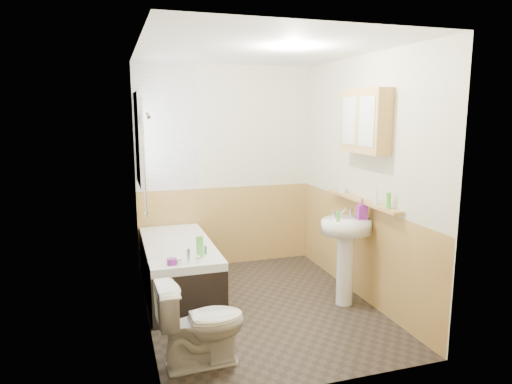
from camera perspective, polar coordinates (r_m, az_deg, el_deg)
floor at (r=4.74m, az=0.56°, el=-14.13°), size 2.80×2.80×0.00m
ceiling at (r=4.36m, az=0.62°, el=17.41°), size 2.80×2.80×0.00m
wall_back at (r=5.72m, az=-3.82°, el=3.09°), size 2.20×0.02×2.50m
wall_front at (r=3.09m, az=8.76°, el=-3.00°), size 2.20×0.02×2.50m
wall_left at (r=4.17m, az=-14.05°, el=0.20°), size 0.02×2.80×2.50m
wall_right at (r=4.84m, az=13.19°, el=1.56°), size 0.02×2.80×2.50m
wainscot_right at (r=4.99m, az=12.63°, el=-6.99°), size 0.01×2.80×1.00m
wainscot_front at (r=3.36m, az=8.24°, el=-15.47°), size 2.20×0.01×1.00m
wainscot_back at (r=5.84m, az=-3.68°, el=-4.25°), size 2.20×0.01×1.00m
tile_cladding_left at (r=4.17m, az=-13.75°, el=0.22°), size 0.01×2.80×2.50m
tile_return_back at (r=5.53m, az=-11.20°, el=7.88°), size 0.75×0.01×1.50m
window at (r=5.07m, az=-14.41°, el=6.45°), size 0.03×0.79×0.99m
bathtub at (r=5.02m, az=-9.63°, el=-9.27°), size 0.70×1.57×0.71m
shower_riser at (r=4.63m, az=-13.74°, el=5.53°), size 0.11×0.08×1.22m
toilet at (r=3.67m, az=-6.82°, el=-16.02°), size 0.69×0.40×0.67m
sink at (r=4.68m, az=11.17°, el=-6.40°), size 0.52×0.42×1.00m
pine_shelf at (r=4.74m, az=13.08°, el=-1.07°), size 0.10×1.27×0.03m
medicine_cabinet at (r=4.60m, az=13.48°, el=8.60°), size 0.17×0.68×0.62m
foam_can at (r=4.34m, az=16.24°, el=-1.01°), size 0.06×0.06×0.15m
green_bottle at (r=4.50m, az=14.84°, el=-0.20°), size 0.05×0.05×0.21m
black_jar at (r=5.08m, az=10.78°, el=0.22°), size 0.10×0.10×0.05m
soap_bottle at (r=4.65m, az=13.06°, el=-2.75°), size 0.13×0.22×0.09m
clear_bottle at (r=4.49m, az=10.21°, el=-3.06°), size 0.05×0.05×0.10m
blue_gel at (r=4.40m, az=-7.04°, el=-6.83°), size 0.07×0.06×0.21m
cream_jar at (r=4.27m, az=-10.50°, el=-8.54°), size 0.12×0.12×0.06m
orange_bottle at (r=4.51m, az=-6.33°, el=-7.23°), size 0.04×0.04×0.08m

